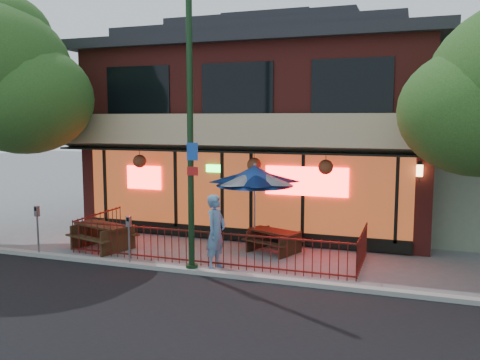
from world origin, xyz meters
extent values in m
plane|color=gray|center=(0.00, 0.00, 0.00)|extent=(80.00, 80.00, 0.00)
cube|color=#999993|center=(0.00, -0.50, 0.06)|extent=(80.00, 0.25, 0.12)
cube|color=maroon|center=(0.00, 7.20, 3.25)|extent=(12.00, 8.00, 6.50)
cube|color=#59230F|center=(0.00, 3.18, 1.65)|extent=(11.00, 0.06, 2.60)
cube|color=#FF0C0C|center=(2.30, 3.10, 2.10)|extent=(2.60, 0.04, 0.90)
cube|color=#FF0C0C|center=(-3.40, 3.10, 2.00)|extent=(1.30, 0.04, 0.80)
cube|color=tan|center=(0.00, 2.70, 3.55)|extent=(12.20, 1.33, 1.26)
cube|color=black|center=(-3.60, 3.18, 5.00)|extent=(2.40, 0.06, 1.60)
cube|color=black|center=(0.00, 3.18, 5.00)|extent=(2.40, 0.06, 1.60)
cube|color=black|center=(3.60, 3.18, 5.00)|extent=(2.40, 0.06, 1.60)
cube|color=black|center=(0.00, 3.15, 0.25)|extent=(11.00, 0.12, 0.40)
cube|color=#FFC672|center=(5.60, 3.02, 2.55)|extent=(0.18, 0.18, 0.32)
cube|color=#4D1410|center=(0.00, 0.20, 0.95)|extent=(8.40, 0.04, 0.04)
cube|color=#4D1410|center=(0.00, 0.20, 0.12)|extent=(8.40, 0.04, 0.04)
cube|color=#4D1410|center=(-4.20, 1.50, 0.95)|extent=(0.04, 2.60, 0.04)
cube|color=#4D1410|center=(4.20, 1.50, 0.95)|extent=(0.04, 2.60, 0.04)
cylinder|color=#4D1410|center=(0.00, 0.20, 0.50)|extent=(0.02, 0.02, 1.00)
cylinder|color=black|center=(0.00, -0.40, 3.50)|extent=(0.16, 0.16, 7.00)
cylinder|color=black|center=(0.00, -0.40, 0.10)|extent=(0.32, 0.32, 0.20)
cube|color=#194CB2|center=(0.12, -0.55, 3.20)|extent=(0.30, 0.02, 0.45)
cube|color=red|center=(0.12, -0.55, 2.70)|extent=(0.30, 0.02, 0.22)
cube|color=#3E2B16|center=(-4.28, 1.07, 0.38)|extent=(0.44, 1.28, 0.75)
cube|color=#3E2B16|center=(-2.92, 0.66, 0.38)|extent=(0.44, 1.28, 0.75)
cube|color=#3E2B16|center=(-3.60, 0.86, 0.75)|extent=(1.97, 1.26, 0.06)
cube|color=#3E2B16|center=(-3.76, 0.33, 0.45)|extent=(1.84, 0.80, 0.05)
cube|color=#3E2B16|center=(-3.44, 1.40, 0.45)|extent=(1.84, 0.80, 0.05)
cube|color=black|center=(0.95, 2.46, 0.32)|extent=(0.45, 1.08, 0.65)
cube|color=black|center=(2.09, 2.02, 0.32)|extent=(0.45, 1.08, 0.65)
cube|color=black|center=(1.52, 2.24, 0.65)|extent=(1.70, 1.17, 0.05)
cube|color=black|center=(1.35, 1.79, 0.38)|extent=(1.56, 0.79, 0.04)
cube|color=black|center=(1.69, 2.69, 0.38)|extent=(1.56, 0.79, 0.04)
cylinder|color=gray|center=(0.87, 2.33, 1.24)|extent=(0.06, 0.06, 2.47)
cone|color=#1B4098|center=(0.87, 2.33, 2.31)|extent=(2.36, 2.36, 0.62)
sphere|color=gray|center=(0.87, 2.33, 2.64)|extent=(0.11, 0.11, 0.11)
imported|color=#5682AD|center=(0.49, 0.10, 1.01)|extent=(0.58, 0.80, 2.01)
cylinder|color=gray|center=(-1.83, -0.48, 0.56)|extent=(0.05, 0.05, 1.13)
cube|color=gray|center=(-1.83, -0.48, 1.25)|extent=(0.13, 0.11, 0.29)
cube|color=black|center=(-1.83, -0.53, 1.31)|extent=(0.08, 0.01, 0.10)
cylinder|color=gray|center=(-4.90, -0.48, 0.61)|extent=(0.06, 0.06, 1.22)
cube|color=gray|center=(-4.90, -0.48, 1.35)|extent=(0.15, 0.14, 0.31)
cube|color=black|center=(-4.90, -0.54, 1.42)|extent=(0.09, 0.03, 0.11)
camera|label=1|loc=(5.49, -12.29, 4.04)|focal=38.00mm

